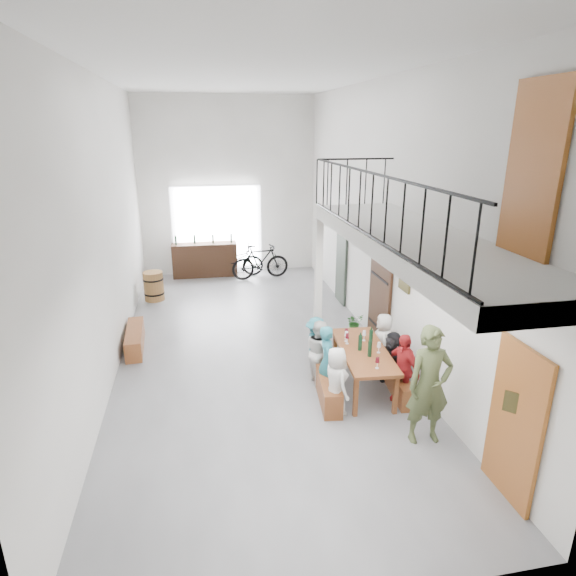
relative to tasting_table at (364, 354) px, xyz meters
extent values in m
plane|color=slate|center=(-1.75, 2.02, -0.71)|extent=(12.00, 12.00, 0.00)
plane|color=white|center=(-1.75, 8.02, 2.04)|extent=(5.50, 0.00, 5.50)
plane|color=white|center=(-1.75, -3.98, 2.04)|extent=(5.50, 0.00, 5.50)
plane|color=white|center=(-4.50, 2.02, 2.04)|extent=(0.00, 12.00, 12.00)
plane|color=white|center=(1.00, 2.02, 2.04)|extent=(0.00, 12.00, 12.00)
plane|color=white|center=(-1.75, 2.02, 4.79)|extent=(12.00, 12.00, 0.00)
cube|color=white|center=(-2.15, 7.96, 0.69)|extent=(2.80, 0.08, 2.80)
cube|color=brown|center=(0.95, -2.88, 0.34)|extent=(0.06, 0.95, 2.10)
cube|color=#321C10|center=(0.95, 1.72, 0.29)|extent=(0.06, 1.10, 2.00)
cube|color=#2A3229|center=(0.95, 4.52, 0.29)|extent=(0.06, 0.80, 2.00)
cube|color=brown|center=(0.95, -2.48, 3.39)|extent=(0.06, 0.90, 1.95)
cube|color=#3F3819|center=(0.97, 0.62, 1.19)|extent=(0.04, 0.45, 0.55)
cylinder|color=white|center=(0.96, 3.22, 1.69)|extent=(0.04, 0.28, 0.28)
cube|color=silver|center=(0.25, -1.18, 2.29)|extent=(1.50, 5.60, 0.25)
cube|color=black|center=(-0.48, -1.18, 3.27)|extent=(0.03, 5.60, 0.03)
cube|color=black|center=(-0.48, -1.18, 2.44)|extent=(0.03, 5.60, 0.03)
cube|color=black|center=(0.25, 1.60, 3.27)|extent=(1.50, 0.03, 0.03)
cube|color=silver|center=(-0.45, 1.57, 0.73)|extent=(0.14, 0.14, 2.88)
cube|color=brown|center=(0.00, 0.00, 0.05)|extent=(0.96, 2.02, 0.06)
cube|color=brown|center=(-0.41, -0.81, -0.34)|extent=(0.07, 0.07, 0.73)
cube|color=brown|center=(0.27, -0.87, -0.34)|extent=(0.07, 0.07, 0.73)
cube|color=brown|center=(-0.27, 0.87, -0.34)|extent=(0.07, 0.07, 0.73)
cube|color=brown|center=(0.41, 0.81, -0.34)|extent=(0.07, 0.07, 0.73)
cube|color=brown|center=(-0.68, 0.07, -0.48)|extent=(0.54, 1.98, 0.45)
cube|color=brown|center=(0.60, -0.03, -0.50)|extent=(0.43, 1.79, 0.41)
cylinder|color=black|center=(0.19, 0.18, 0.26)|extent=(0.07, 0.07, 0.35)
cylinder|color=black|center=(-0.08, -0.01, 0.26)|extent=(0.07, 0.07, 0.35)
cylinder|color=black|center=(0.01, -0.27, 0.26)|extent=(0.07, 0.07, 0.35)
cube|color=brown|center=(-4.25, 2.55, -0.49)|extent=(0.42, 1.55, 0.43)
cylinder|color=brown|center=(-4.06, 5.63, -0.30)|extent=(0.54, 0.54, 0.80)
cylinder|color=black|center=(-4.06, 5.63, -0.51)|extent=(0.55, 0.55, 0.05)
cylinder|color=black|center=(-4.06, 5.63, -0.10)|extent=(0.55, 0.55, 0.05)
cube|color=#321C10|center=(-2.60, 7.67, -0.17)|extent=(2.03, 0.60, 1.07)
cylinder|color=black|center=(-3.46, 7.66, 0.50)|extent=(0.06, 0.06, 0.28)
cylinder|color=black|center=(-2.89, 7.71, 0.50)|extent=(0.06, 0.06, 0.28)
cylinder|color=black|center=(-2.32, 7.63, 0.50)|extent=(0.06, 0.06, 0.28)
cylinder|color=black|center=(-1.74, 7.63, 0.50)|extent=(0.06, 0.06, 0.28)
imported|color=silver|center=(-0.71, -0.68, -0.11)|extent=(0.49, 0.65, 1.19)
imported|color=#267280|center=(-0.69, -0.06, -0.05)|extent=(0.38, 0.52, 1.32)
imported|color=silver|center=(-0.70, 0.43, -0.10)|extent=(0.53, 0.64, 1.22)
imported|color=#267280|center=(-0.67, 0.82, -0.15)|extent=(0.43, 0.73, 1.12)
imported|color=#A71C20|center=(0.52, -0.52, -0.07)|extent=(0.54, 0.80, 1.27)
imported|color=black|center=(0.56, 0.03, -0.17)|extent=(0.54, 1.03, 1.06)
imported|color=silver|center=(0.64, 0.66, -0.13)|extent=(0.50, 0.64, 1.16)
imported|color=#45502D|center=(0.44, -1.61, 0.23)|extent=(0.70, 0.47, 1.86)
imported|color=#1B4F17|center=(0.70, 2.54, -0.49)|extent=(0.46, 0.42, 0.43)
imported|color=black|center=(-1.73, 7.55, -0.20)|extent=(2.02, 0.99, 1.02)
imported|color=black|center=(-0.91, 7.04, -0.16)|extent=(1.87, 0.75, 1.09)
camera|label=1|loc=(-2.80, -7.38, 3.86)|focal=30.00mm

